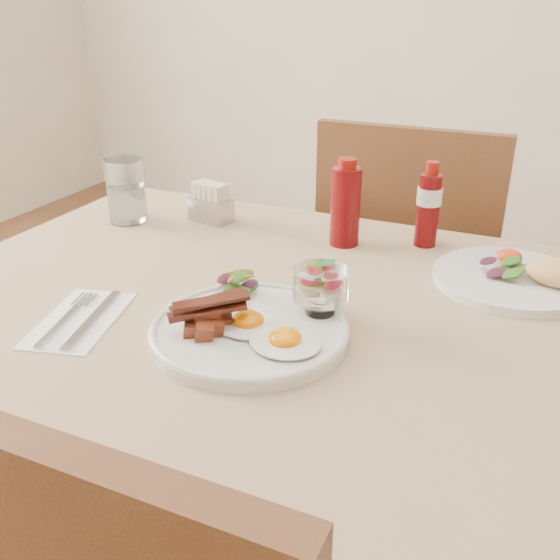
# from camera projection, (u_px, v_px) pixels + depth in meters

# --- Properties ---
(table) EXTENTS (1.33, 0.88, 0.75)m
(table) POSITION_uv_depth(u_px,v_px,m) (316.00, 364.00, 0.98)
(table) COLOR brown
(table) RESTS_ON ground
(chair_far) EXTENTS (0.42, 0.42, 0.93)m
(chair_far) POSITION_uv_depth(u_px,v_px,m) (409.00, 280.00, 1.58)
(chair_far) COLOR brown
(chair_far) RESTS_ON ground
(main_plate) EXTENTS (0.28, 0.28, 0.02)m
(main_plate) POSITION_uv_depth(u_px,v_px,m) (250.00, 331.00, 0.88)
(main_plate) COLOR silver
(main_plate) RESTS_ON table
(fried_eggs) EXTENTS (0.18, 0.13, 0.03)m
(fried_eggs) POSITION_uv_depth(u_px,v_px,m) (266.00, 332.00, 0.84)
(fried_eggs) COLOR silver
(fried_eggs) RESTS_ON main_plate
(bacon_potato_pile) EXTENTS (0.10, 0.09, 0.05)m
(bacon_potato_pile) POSITION_uv_depth(u_px,v_px,m) (207.00, 316.00, 0.85)
(bacon_potato_pile) COLOR maroon
(bacon_potato_pile) RESTS_ON main_plate
(side_salad) EXTENTS (0.07, 0.07, 0.04)m
(side_salad) POSITION_uv_depth(u_px,v_px,m) (238.00, 284.00, 0.96)
(side_salad) COLOR #204813
(side_salad) RESTS_ON main_plate
(fruit_cup) EXTENTS (0.08, 0.08, 0.08)m
(fruit_cup) POSITION_uv_depth(u_px,v_px,m) (321.00, 285.00, 0.89)
(fruit_cup) COLOR white
(fruit_cup) RESTS_ON main_plate
(second_plate) EXTENTS (0.27, 0.25, 0.06)m
(second_plate) POSITION_uv_depth(u_px,v_px,m) (524.00, 277.00, 1.02)
(second_plate) COLOR silver
(second_plate) RESTS_ON table
(ketchup_bottle) EXTENTS (0.07, 0.07, 0.17)m
(ketchup_bottle) POSITION_uv_depth(u_px,v_px,m) (346.00, 205.00, 1.16)
(ketchup_bottle) COLOR #540407
(ketchup_bottle) RESTS_ON table
(hot_sauce_bottle) EXTENTS (0.05, 0.05, 0.16)m
(hot_sauce_bottle) POSITION_uv_depth(u_px,v_px,m) (428.00, 206.00, 1.16)
(hot_sauce_bottle) COLOR #540407
(hot_sauce_bottle) RESTS_ON table
(sugar_caddy) EXTENTS (0.10, 0.07, 0.08)m
(sugar_caddy) POSITION_uv_depth(u_px,v_px,m) (211.00, 205.00, 1.30)
(sugar_caddy) COLOR #ADADB2
(sugar_caddy) RESTS_ON table
(water_glass) EXTENTS (0.08, 0.08, 0.13)m
(water_glass) POSITION_uv_depth(u_px,v_px,m) (126.00, 194.00, 1.29)
(water_glass) COLOR white
(water_glass) RESTS_ON table
(napkin_cutlery) EXTENTS (0.15, 0.21, 0.01)m
(napkin_cutlery) POSITION_uv_depth(u_px,v_px,m) (81.00, 319.00, 0.92)
(napkin_cutlery) COLOR white
(napkin_cutlery) RESTS_ON table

